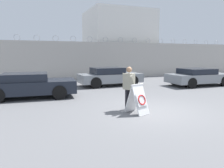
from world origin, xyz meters
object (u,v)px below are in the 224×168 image
(barricade_sign, at_px, (138,99))
(security_guard, at_px, (129,86))
(parked_car_front_coupe, at_px, (29,85))
(parked_car_far_side, at_px, (198,77))
(parked_car_rear_sedan, at_px, (110,76))

(barricade_sign, distance_m, security_guard, 0.70)
(barricade_sign, xyz_separation_m, parked_car_front_coupe, (-3.57, 4.51, 0.09))
(barricade_sign, relative_size, parked_car_far_side, 0.25)
(barricade_sign, relative_size, security_guard, 0.65)
(parked_car_front_coupe, bearing_deg, parked_car_rear_sedan, 30.06)
(security_guard, relative_size, parked_car_rear_sedan, 0.39)
(parked_car_rear_sedan, height_order, parked_car_far_side, parked_car_rear_sedan)
(security_guard, bearing_deg, parked_car_far_side, 92.29)
(parked_car_far_side, bearing_deg, security_guard, -148.84)
(parked_car_rear_sedan, bearing_deg, barricade_sign, -103.57)
(barricade_sign, height_order, parked_car_rear_sedan, parked_car_rear_sedan)
(barricade_sign, distance_m, parked_car_front_coupe, 5.76)
(parked_car_far_side, bearing_deg, parked_car_front_coupe, -177.38)
(parked_car_front_coupe, relative_size, parked_car_rear_sedan, 1.05)
(barricade_sign, height_order, parked_car_front_coupe, parked_car_front_coupe)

